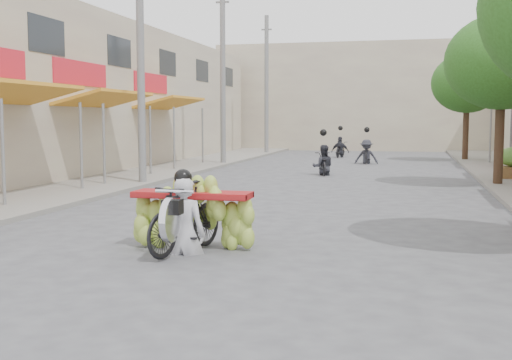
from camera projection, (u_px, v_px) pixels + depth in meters
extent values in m
plane|color=#54555A|center=(159.00, 303.00, 7.31)|extent=(120.00, 120.00, 0.00)
cube|color=gray|center=(135.00, 174.00, 23.44)|extent=(4.00, 60.00, 0.12)
cube|color=orange|center=(16.00, 93.00, 16.44)|extent=(1.77, 4.00, 0.53)
cylinder|color=slate|center=(3.00, 155.00, 14.65)|extent=(0.08, 0.08, 2.55)
cylinder|color=slate|center=(81.00, 148.00, 18.13)|extent=(0.08, 0.08, 2.55)
cube|color=orange|center=(105.00, 99.00, 21.28)|extent=(1.77, 4.00, 0.53)
cylinder|color=slate|center=(104.00, 146.00, 19.49)|extent=(0.08, 0.08, 2.55)
cylinder|color=slate|center=(150.00, 142.00, 22.97)|extent=(0.08, 0.08, 2.55)
cube|color=red|center=(81.00, 73.00, 21.40)|extent=(0.10, 3.50, 0.80)
cube|color=orange|center=(171.00, 103.00, 27.09)|extent=(1.77, 4.00, 0.53)
cylinder|color=slate|center=(174.00, 139.00, 25.30)|extent=(0.08, 0.08, 2.55)
cylinder|color=slate|center=(203.00, 137.00, 28.78)|extent=(0.08, 0.08, 2.55)
cube|color=red|center=(151.00, 83.00, 27.21)|extent=(0.10, 3.50, 0.80)
cube|color=#1E2328|center=(46.00, 35.00, 19.37)|extent=(0.08, 2.00, 1.10)
cube|color=#1E2328|center=(119.00, 52.00, 24.21)|extent=(0.08, 2.00, 1.10)
cube|color=#1E2328|center=(167.00, 63.00, 29.05)|extent=(0.08, 2.00, 1.10)
cube|color=#1E2328|center=(202.00, 71.00, 33.89)|extent=(0.08, 2.00, 1.10)
cube|color=#1E2328|center=(228.00, 77.00, 38.74)|extent=(0.08, 2.00, 1.10)
cylinder|color=slate|center=(511.00, 141.00, 23.06)|extent=(0.08, 0.08, 2.55)
cylinder|color=slate|center=(502.00, 139.00, 25.19)|extent=(0.08, 0.08, 2.55)
cylinder|color=slate|center=(490.00, 137.00, 28.87)|extent=(0.08, 0.08, 2.55)
cube|color=#B5A88F|center=(369.00, 98.00, 43.76)|extent=(20.00, 6.00, 7.00)
cylinder|color=slate|center=(141.00, 57.00, 19.79)|extent=(0.24, 0.24, 8.00)
cylinder|color=slate|center=(223.00, 76.00, 28.51)|extent=(0.24, 0.24, 8.00)
cube|color=slate|center=(222.00, 2.00, 28.20)|extent=(0.60, 0.08, 0.08)
cylinder|color=slate|center=(267.00, 86.00, 37.22)|extent=(0.24, 0.24, 8.00)
cube|color=slate|center=(267.00, 30.00, 36.91)|extent=(0.60, 0.08, 0.08)
cylinder|color=#3A2719|center=(499.00, 135.00, 19.46)|extent=(0.28, 0.28, 3.20)
ellipsoid|color=#275C1B|center=(502.00, 62.00, 19.25)|extent=(3.40, 3.40, 2.90)
cylinder|color=#3A2719|center=(466.00, 129.00, 31.08)|extent=(0.28, 0.28, 3.20)
ellipsoid|color=#275C1B|center=(467.00, 83.00, 30.87)|extent=(3.40, 3.40, 2.90)
imported|color=black|center=(185.00, 217.00, 10.03)|extent=(1.07, 1.99, 1.13)
cylinder|color=silver|center=(170.00, 220.00, 9.39)|extent=(0.10, 0.66, 0.66)
cube|color=black|center=(172.00, 207.00, 9.47)|extent=(0.28, 0.22, 0.22)
cylinder|color=silver|center=(175.00, 191.00, 9.55)|extent=(0.60, 0.05, 0.05)
cube|color=maroon|center=(192.00, 195.00, 10.34)|extent=(1.92, 0.55, 0.10)
imported|color=silver|center=(184.00, 176.00, 9.92)|extent=(0.66, 0.49, 1.84)
sphere|color=black|center=(182.00, 118.00, 9.80)|extent=(0.28, 0.28, 0.28)
imported|color=black|center=(323.00, 164.00, 23.78)|extent=(0.83, 1.55, 0.83)
imported|color=#2B2C34|center=(323.00, 145.00, 23.71)|extent=(0.87, 0.63, 1.65)
sphere|color=black|center=(323.00, 133.00, 23.66)|extent=(0.26, 0.26, 0.26)
imported|color=black|center=(366.00, 154.00, 29.67)|extent=(0.49, 1.60, 0.94)
imported|color=#2B2C34|center=(367.00, 140.00, 29.60)|extent=(1.07, 0.58, 1.65)
sphere|color=black|center=(367.00, 130.00, 29.56)|extent=(0.26, 0.26, 0.26)
imported|color=black|center=(340.00, 150.00, 34.55)|extent=(0.77, 1.55, 0.84)
imported|color=#2B2C34|center=(340.00, 137.00, 34.48)|extent=(1.04, 0.69, 1.65)
sphere|color=black|center=(340.00, 128.00, 34.44)|extent=(0.26, 0.26, 0.26)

